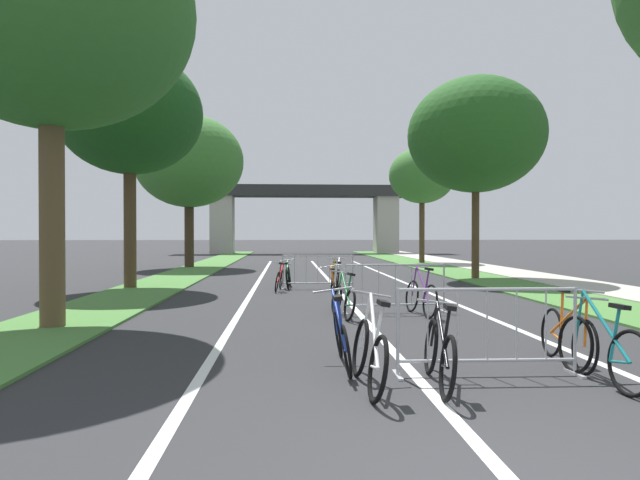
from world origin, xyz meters
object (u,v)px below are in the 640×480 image
at_px(bicycle_orange_1, 567,335).
at_px(bicycle_white_4, 369,353).
at_px(bicycle_purple_3, 421,296).
at_px(bicycle_green_10, 343,300).
at_px(crowd_barrier_third, 318,272).
at_px(bicycle_teal_7, 601,349).
at_px(bicycle_red_9, 280,279).
at_px(tree_left_oak_near, 51,8).
at_px(bicycle_black_8, 439,353).
at_px(tree_right_maple_mid, 422,176).
at_px(tree_left_pine_near, 130,114).
at_px(bicycle_silver_5, 338,278).
at_px(tree_right_cypress_far, 476,135).
at_px(bicycle_green_0, 288,277).
at_px(tree_left_oak_mid, 189,162).
at_px(bicycle_blue_2, 341,338).
at_px(bicycle_yellow_6, 333,276).
at_px(crowd_barrier_nearest, 487,332).
at_px(bicycle_orange_11, 335,293).
at_px(crowd_barrier_second, 395,289).

relative_size(bicycle_orange_1, bicycle_white_4, 0.97).
xyz_separation_m(bicycle_purple_3, bicycle_white_4, (-1.88, -5.20, -0.01)).
bearing_deg(bicycle_green_10, crowd_barrier_third, 82.18).
xyz_separation_m(bicycle_teal_7, bicycle_red_9, (-3.75, 10.29, -0.04)).
bearing_deg(bicycle_red_9, tree_left_oak_near, -116.19).
bearing_deg(bicycle_black_8, bicycle_orange_1, 30.51).
relative_size(tree_left_oak_near, tree_right_maple_mid, 1.18).
distance_m(tree_left_pine_near, bicycle_silver_5, 8.15).
bearing_deg(tree_right_cypress_far, tree_right_maple_mid, 86.25).
xyz_separation_m(bicycle_green_0, bicycle_black_8, (1.65, -11.04, 0.02)).
relative_size(tree_right_maple_mid, bicycle_orange_1, 4.01).
distance_m(crowd_barrier_third, bicycle_green_10, 5.68).
bearing_deg(bicycle_white_4, tree_left_oak_mid, 103.16).
bearing_deg(tree_right_maple_mid, bicycle_red_9, -118.98).
bearing_deg(crowd_barrier_third, tree_left_pine_near, 175.38).
relative_size(bicycle_green_0, bicycle_purple_3, 1.00).
height_order(tree_right_maple_mid, bicycle_blue_2, tree_right_maple_mid).
bearing_deg(tree_right_maple_mid, bicycle_yellow_6, -115.05).
relative_size(tree_right_cypress_far, bicycle_green_0, 4.47).
distance_m(bicycle_blue_2, bicycle_white_4, 0.98).
xyz_separation_m(crowd_barrier_third, bicycle_purple_3, (1.83, -5.48, -0.13)).
relative_size(tree_left_oak_near, bicycle_green_0, 4.69).
bearing_deg(crowd_barrier_third, tree_left_oak_mid, 118.62).
height_order(crowd_barrier_nearest, bicycle_orange_1, crowd_barrier_nearest).
xyz_separation_m(bicycle_blue_2, bicycle_orange_11, (0.37, 5.10, 0.01)).
relative_size(tree_right_maple_mid, crowd_barrier_nearest, 3.00).
relative_size(bicycle_purple_3, bicycle_teal_7, 1.01).
bearing_deg(tree_right_maple_mid, bicycle_black_8, -103.75).
distance_m(crowd_barrier_third, bicycle_orange_11, 4.62).
height_order(bicycle_silver_5, bicycle_yellow_6, bicycle_silver_5).
relative_size(bicycle_yellow_6, bicycle_black_8, 0.91).
bearing_deg(bicycle_orange_11, bicycle_purple_3, -23.15).
relative_size(crowd_barrier_second, crowd_barrier_third, 1.00).
height_order(bicycle_blue_2, bicycle_orange_11, bicycle_orange_11).
bearing_deg(tree_right_maple_mid, bicycle_white_4, -105.45).
bearing_deg(bicycle_black_8, tree_left_oak_mid, 113.38).
bearing_deg(tree_left_oak_near, tree_left_pine_near, 95.34).
xyz_separation_m(tree_left_oak_near, bicycle_silver_5, (5.70, 6.27, -5.32)).
bearing_deg(bicycle_purple_3, tree_right_cypress_far, 56.04).
bearing_deg(tree_left_oak_near, bicycle_orange_11, 20.96).
xyz_separation_m(tree_right_maple_mid, bicycle_green_10, (-6.56, -19.61, -4.66)).
height_order(tree_left_pine_near, crowd_barrier_nearest, tree_left_pine_near).
bearing_deg(crowd_barrier_nearest, bicycle_blue_2, 163.49).
height_order(bicycle_teal_7, bicycle_black_8, bicycle_teal_7).
bearing_deg(bicycle_black_8, bicycle_purple_3, 84.34).
xyz_separation_m(bicycle_purple_3, bicycle_silver_5, (-1.26, 5.12, -0.02)).
distance_m(tree_right_maple_mid, bicycle_orange_1, 24.51).
relative_size(bicycle_white_4, bicycle_yellow_6, 1.07).
xyz_separation_m(bicycle_yellow_6, bicycle_green_10, (-0.33, -6.26, 0.00)).
xyz_separation_m(tree_left_pine_near, bicycle_black_8, (6.53, -11.12, -5.03)).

